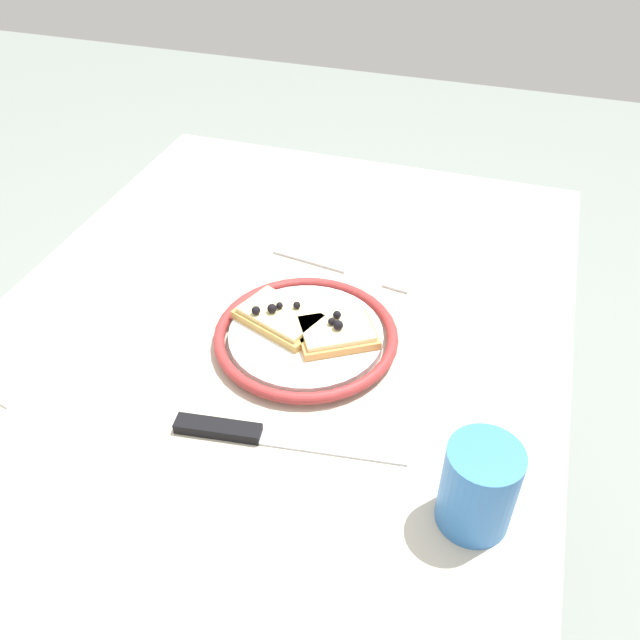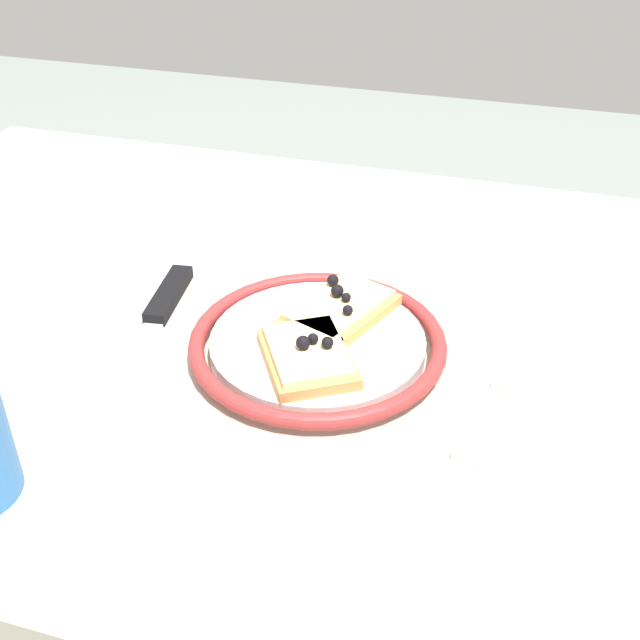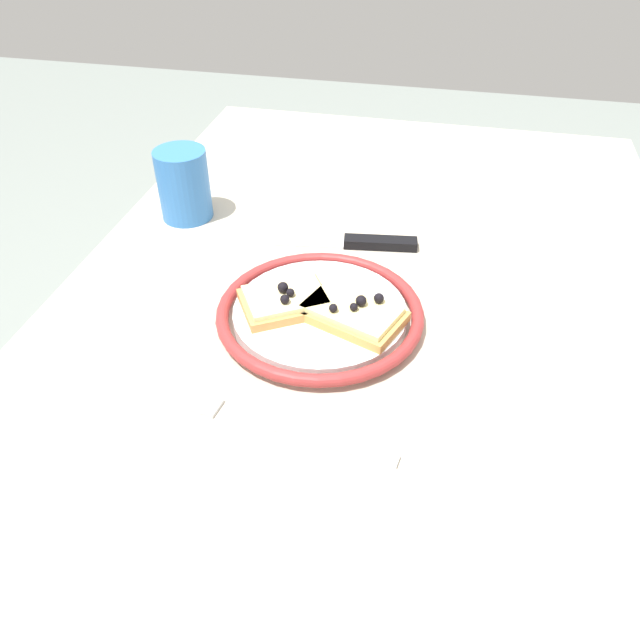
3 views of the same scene
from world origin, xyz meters
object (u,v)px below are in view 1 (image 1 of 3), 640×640
pizza_slice_near (280,317)px  napkin (18,353)px  dining_table (257,425)px  pizza_slice_far (336,332)px  fork (342,269)px  knife (249,434)px  cup (479,487)px  plate (306,336)px

pizza_slice_near → napkin: (0.13, -0.28, -0.02)m
dining_table → pizza_slice_near: pizza_slice_near is taller
pizza_slice_near → dining_table: bearing=-12.8°
dining_table → pizza_slice_far: size_ratio=9.55×
napkin → dining_table: bearing=104.9°
pizza_slice_far → fork: bearing=-166.4°
knife → napkin: 0.31m
fork → cup: 0.40m
napkin → pizza_slice_near: bearing=115.1°
dining_table → fork: 0.24m
pizza_slice_far → cup: size_ratio=1.20×
pizza_slice_near → napkin: 0.31m
pizza_slice_far → plate: bearing=-85.4°
dining_table → knife: knife is taller
dining_table → pizza_slice_near: size_ratio=8.87×
pizza_slice_near → cup: cup is taller
knife → dining_table: bearing=-158.9°
plate → cup: size_ratio=2.37×
pizza_slice_far → pizza_slice_near: bearing=-94.7°
dining_table → knife: size_ratio=4.37×
knife → napkin: knife is taller
cup → napkin: bearing=-96.3°
dining_table → napkin: size_ratio=8.25×
dining_table → pizza_slice_far: 0.17m
napkin → knife: bearing=83.9°
pizza_slice_near → cup: 0.32m
dining_table → plate: bearing=136.3°
dining_table → fork: fork is taller
knife → napkin: bearing=-96.1°
cup → knife: bearing=-96.4°
fork → plate: bearing=-0.1°
knife → cup: 0.23m
cup → plate: bearing=-129.2°
pizza_slice_near → napkin: bearing=-64.9°
pizza_slice_far → fork: (-0.15, -0.04, -0.02)m
knife → cup: size_ratio=2.62×
dining_table → napkin: bearing=-75.1°
pizza_slice_near → napkin: size_ratio=0.93×
plate → dining_table: bearing=-43.7°
plate → fork: size_ratio=1.08×
pizza_slice_near → fork: (-0.14, 0.04, -0.02)m
knife → napkin: (-0.03, -0.30, -0.00)m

